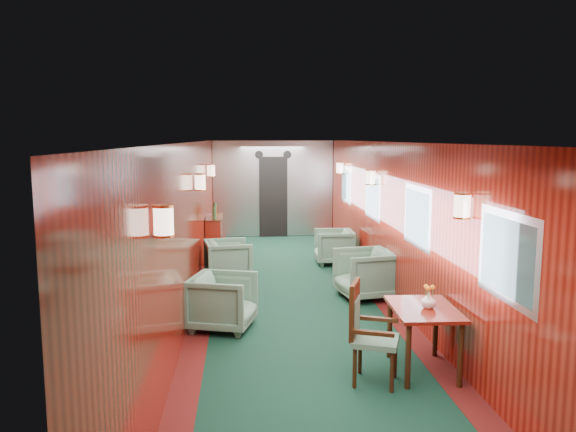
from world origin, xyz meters
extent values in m
plane|color=black|center=(0.00, 0.00, 0.00)|extent=(12.00, 12.00, 0.00)
cube|color=white|center=(0.00, 0.00, 2.35)|extent=(3.00, 12.00, 0.10)
cube|color=white|center=(0.00, 0.00, 2.36)|extent=(1.20, 12.00, 0.06)
cube|color=maroon|center=(0.00, 6.00, 1.20)|extent=(3.00, 0.10, 2.40)
cube|color=maroon|center=(-1.50, 0.00, 1.20)|extent=(0.10, 12.00, 2.40)
cube|color=maroon|center=(1.50, 0.00, 1.20)|extent=(0.10, 12.00, 2.40)
cube|color=#430E0D|center=(-1.35, 0.00, 0.00)|extent=(0.30, 12.00, 0.01)
cube|color=#430E0D|center=(1.35, 0.00, 0.00)|extent=(0.30, 12.00, 0.01)
cube|color=#ADB0B4|center=(0.00, 5.92, 1.20)|extent=(2.98, 0.12, 2.38)
cube|color=black|center=(0.00, 5.84, 1.00)|extent=(0.70, 0.06, 2.00)
cylinder|color=black|center=(-0.35, 5.85, 2.05)|extent=(0.20, 0.04, 0.20)
cylinder|color=black|center=(0.35, 5.85, 2.05)|extent=(0.20, 0.04, 0.20)
cube|color=silver|center=(1.49, -3.50, 1.45)|extent=(0.02, 1.10, 0.80)
cube|color=#3F5C5F|center=(1.48, -3.50, 1.45)|extent=(0.01, 0.96, 0.66)
cube|color=silver|center=(1.49, -1.00, 1.45)|extent=(0.02, 1.10, 0.80)
cube|color=#3F5C5F|center=(1.48, -1.00, 1.45)|extent=(0.01, 0.96, 0.66)
cube|color=silver|center=(1.49, 1.50, 1.45)|extent=(0.02, 1.10, 0.80)
cube|color=#3F5C5F|center=(1.48, 1.50, 1.45)|extent=(0.01, 0.96, 0.66)
cube|color=silver|center=(1.49, 4.00, 1.45)|extent=(0.02, 1.10, 0.80)
cube|color=#3F5C5F|center=(1.48, 4.00, 1.45)|extent=(0.01, 0.96, 0.66)
cylinder|color=#FFE8C6|center=(-1.40, -3.50, 1.80)|extent=(0.16, 0.16, 0.24)
cylinder|color=gold|center=(-1.40, -3.50, 1.68)|extent=(0.17, 0.17, 0.02)
cylinder|color=#FFE8C6|center=(1.40, -2.70, 1.80)|extent=(0.16, 0.16, 0.24)
cylinder|color=gold|center=(1.40, -2.70, 1.68)|extent=(0.17, 0.17, 0.02)
cylinder|color=#FFE8C6|center=(-1.40, 0.50, 1.80)|extent=(0.16, 0.16, 0.24)
cylinder|color=gold|center=(-1.40, 0.50, 1.68)|extent=(0.17, 0.17, 0.02)
cylinder|color=#FFE8C6|center=(1.40, 1.30, 1.80)|extent=(0.16, 0.16, 0.24)
cylinder|color=gold|center=(1.40, 1.30, 1.68)|extent=(0.17, 0.17, 0.02)
cylinder|color=#FFE8C6|center=(-1.40, 3.50, 1.80)|extent=(0.16, 0.16, 0.24)
cylinder|color=gold|center=(-1.40, 3.50, 1.68)|extent=(0.17, 0.17, 0.02)
cylinder|color=#FFE8C6|center=(1.40, 4.30, 1.80)|extent=(0.16, 0.16, 0.24)
cylinder|color=gold|center=(1.40, 4.30, 1.68)|extent=(0.17, 0.17, 0.02)
cube|color=maroon|center=(1.12, -2.49, 0.68)|extent=(0.69, 0.96, 0.04)
cylinder|color=#371C0C|center=(0.84, -2.88, 0.33)|extent=(0.06, 0.06, 0.66)
cylinder|color=#371C0C|center=(1.37, -2.90, 0.33)|extent=(0.06, 0.06, 0.66)
cylinder|color=#371C0C|center=(0.87, -2.08, 0.33)|extent=(0.06, 0.06, 0.66)
cylinder|color=#371C0C|center=(1.40, -2.09, 0.33)|extent=(0.06, 0.06, 0.66)
cube|color=#204C3B|center=(0.56, -2.72, 0.44)|extent=(0.57, 0.57, 0.06)
cube|color=#371C0C|center=(0.35, -2.64, 0.75)|extent=(0.18, 0.39, 0.58)
cube|color=#204C3B|center=(0.37, -2.65, 0.69)|extent=(0.12, 0.29, 0.35)
cube|color=#371C0C|center=(0.48, -2.92, 0.59)|extent=(0.39, 0.18, 0.04)
cube|color=#371C0C|center=(0.63, -2.51, 0.59)|extent=(0.39, 0.18, 0.04)
cylinder|color=#371C0C|center=(0.32, -2.82, 0.21)|extent=(0.04, 0.04, 0.41)
cylinder|color=#371C0C|center=(0.67, -2.95, 0.21)|extent=(0.04, 0.04, 0.41)
cylinder|color=#371C0C|center=(0.45, -2.48, 0.21)|extent=(0.04, 0.04, 0.41)
cylinder|color=#371C0C|center=(0.79, -2.61, 0.21)|extent=(0.04, 0.04, 0.41)
cube|color=maroon|center=(-1.34, 3.16, 0.44)|extent=(0.29, 0.98, 0.88)
cube|color=#371C0C|center=(-1.33, 3.16, 0.88)|extent=(0.31, 1.00, 0.02)
cylinder|color=#254A28|center=(-1.32, 2.91, 1.00)|extent=(0.07, 0.07, 0.22)
cylinder|color=#254A28|center=(-1.32, 3.25, 1.03)|extent=(0.06, 0.06, 0.28)
cylinder|color=gold|center=(-1.32, 3.45, 0.98)|extent=(0.08, 0.08, 0.18)
imported|color=silver|center=(1.16, -2.51, 0.78)|extent=(0.18, 0.18, 0.17)
imported|color=#204C3B|center=(-1.03, -0.95, 0.36)|extent=(0.96, 0.95, 0.72)
imported|color=#204C3B|center=(-1.02, 1.59, 0.35)|extent=(0.89, 0.87, 0.70)
imported|color=#204C3B|center=(1.12, 0.29, 0.38)|extent=(0.97, 0.95, 0.76)
imported|color=#204C3B|center=(1.02, 2.70, 0.34)|extent=(0.77, 0.75, 0.68)
camera|label=1|loc=(-0.76, -8.03, 2.47)|focal=35.00mm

